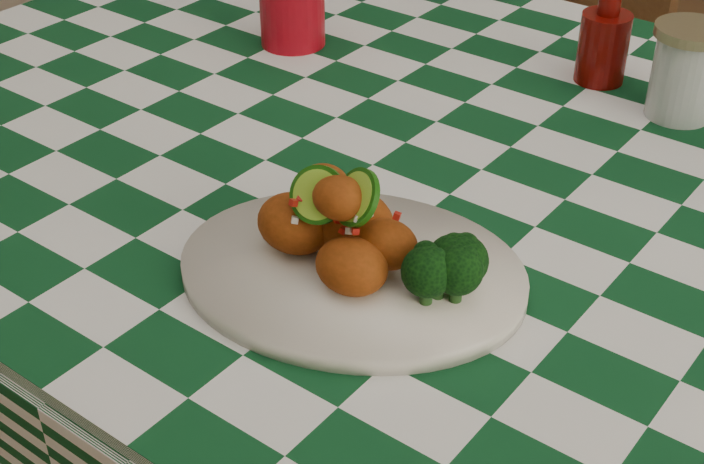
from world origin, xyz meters
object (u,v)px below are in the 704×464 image
Objects in this scene: dining_table at (460,423)px; fried_chicken_pile at (346,221)px; mason_jar at (685,72)px; plate at (352,273)px; wooden_chair_left at (506,103)px; ketchup_bottle at (605,31)px.

fried_chicken_pile is at bearing -89.44° from dining_table.
plate is at bearing -102.40° from mason_jar.
plate is 1.07m from wooden_chair_left.
fried_chicken_pile is 1.25× the size of mason_jar.
mason_jar is 0.74m from wooden_chair_left.
wooden_chair_left is (-0.47, 0.45, -0.36)m from mason_jar.
wooden_chair_left reaches higher than plate.
plate is at bearing -67.94° from wooden_chair_left.
wooden_chair_left is (-0.35, 0.71, 0.09)m from dining_table.
wooden_chair_left is (-0.35, 0.96, -0.37)m from fried_chicken_pile.
ketchup_bottle reaches higher than plate.
plate is (0.01, -0.25, 0.40)m from dining_table.
mason_jar reaches higher than dining_table.
mason_jar is (0.11, 0.51, 0.05)m from plate.
ketchup_bottle is 1.18× the size of mason_jar.
fried_chicken_pile reaches higher than plate.
mason_jar is at bearing 64.84° from dining_table.
plate is at bearing -87.83° from dining_table.
fried_chicken_pile is at bearing -68.31° from wooden_chair_left.
dining_table is 0.54m from ketchup_bottle.
plate is 2.42× the size of ketchup_bottle.
fried_chicken_pile is 1.08m from wooden_chair_left.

